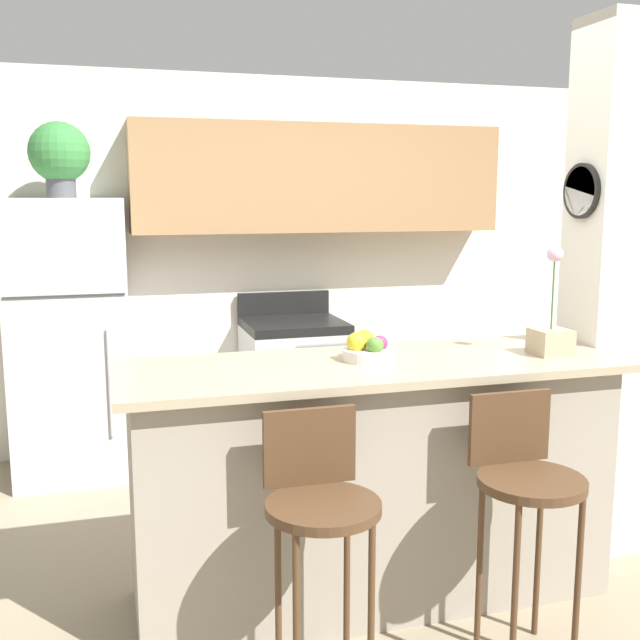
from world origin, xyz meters
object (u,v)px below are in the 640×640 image
(stove_range, at_px, (294,385))
(potted_plant_on_fridge, at_px, (59,155))
(refrigerator, at_px, (70,339))
(bar_stool_right, at_px, (525,484))
(fruit_bowl, at_px, (367,349))
(bar_stool_left, at_px, (320,509))
(orchid_vase, at_px, (551,332))

(stove_range, distance_m, potted_plant_on_fridge, 2.09)
(refrigerator, distance_m, potted_plant_on_fridge, 1.12)
(bar_stool_right, height_order, fruit_bowl, fruit_bowl)
(refrigerator, relative_size, fruit_bowl, 7.75)
(stove_range, relative_size, bar_stool_left, 1.07)
(bar_stool_left, distance_m, bar_stool_right, 0.80)
(bar_stool_right, relative_size, orchid_vase, 2.10)
(stove_range, height_order, bar_stool_right, stove_range)
(bar_stool_left, height_order, potted_plant_on_fridge, potted_plant_on_fridge)
(stove_range, distance_m, fruit_bowl, 2.01)
(bar_stool_right, bearing_deg, orchid_vase, 50.49)
(potted_plant_on_fridge, bearing_deg, bar_stool_right, -55.73)
(potted_plant_on_fridge, height_order, fruit_bowl, potted_plant_on_fridge)
(stove_range, bearing_deg, potted_plant_on_fridge, -179.02)
(fruit_bowl, bearing_deg, potted_plant_on_fridge, 124.23)
(bar_stool_right, relative_size, fruit_bowl, 4.49)
(bar_stool_right, bearing_deg, stove_range, 95.68)
(orchid_vase, bearing_deg, stove_range, 107.94)
(potted_plant_on_fridge, bearing_deg, fruit_bowl, -55.77)
(refrigerator, bearing_deg, orchid_vase, -43.56)
(bar_stool_right, xyz_separation_m, orchid_vase, (0.40, 0.49, 0.47))
(stove_range, height_order, fruit_bowl, fruit_bowl)
(bar_stool_left, xyz_separation_m, fruit_bowl, (0.39, 0.60, 0.42))
(fruit_bowl, bearing_deg, bar_stool_left, -122.75)
(refrigerator, height_order, bar_stool_left, refrigerator)
(orchid_vase, distance_m, fruit_bowl, 0.82)
(refrigerator, relative_size, bar_stool_left, 1.72)
(refrigerator, xyz_separation_m, potted_plant_on_fridge, (-0.00, 0.00, 1.12))
(orchid_vase, height_order, fruit_bowl, orchid_vase)
(bar_stool_right, height_order, potted_plant_on_fridge, potted_plant_on_fridge)
(stove_range, xyz_separation_m, potted_plant_on_fridge, (-1.44, -0.02, 1.52))
(bar_stool_left, xyz_separation_m, orchid_vase, (1.20, 0.49, 0.47))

